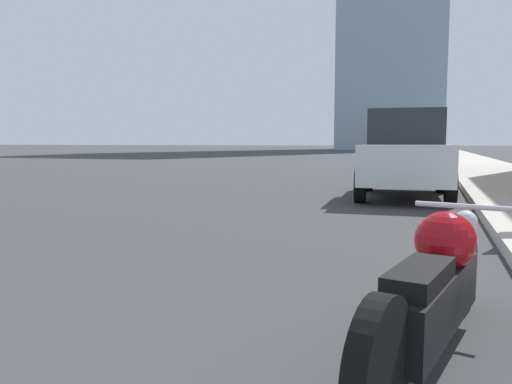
% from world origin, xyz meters
% --- Properties ---
extents(sidewalk, '(3.03, 240.00, 0.15)m').
position_xyz_m(sidewalk, '(5.98, 40.00, 0.07)').
color(sidewalk, '#B2ADA3').
rests_on(sidewalk, ground_plane).
extents(motorcycle, '(0.80, 2.32, 0.78)m').
position_xyz_m(motorcycle, '(3.77, 4.51, 0.38)').
color(motorcycle, black).
rests_on(motorcycle, ground_plane).
extents(parked_car_white, '(2.02, 4.08, 1.85)m').
position_xyz_m(parked_car_white, '(3.20, 12.79, 0.92)').
color(parked_car_white, silver).
rests_on(parked_car_white, ground_plane).
extents(parked_car_silver, '(2.13, 4.16, 1.56)m').
position_xyz_m(parked_car_silver, '(3.12, 24.35, 0.79)').
color(parked_car_silver, '#BCBCC1').
rests_on(parked_car_silver, ground_plane).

